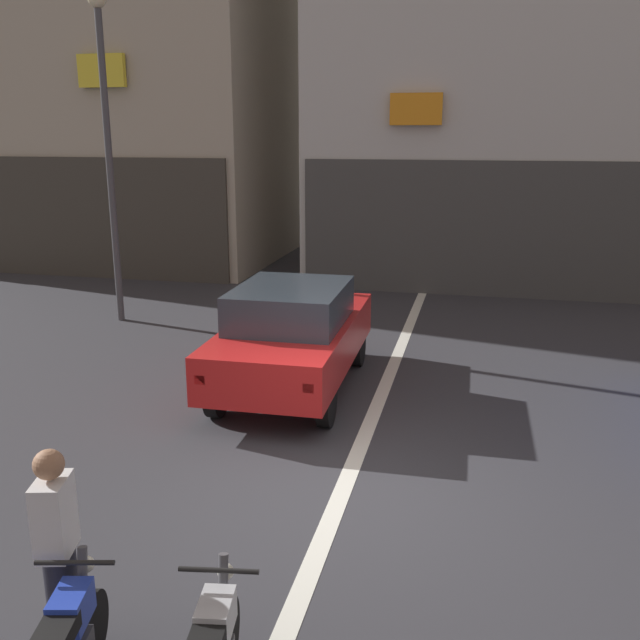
% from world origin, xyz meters
% --- Properties ---
extents(ground_plane, '(120.00, 120.00, 0.00)m').
position_xyz_m(ground_plane, '(0.00, 0.00, 0.00)').
color(ground_plane, '#333338').
extents(lane_centre_line, '(0.20, 18.00, 0.01)m').
position_xyz_m(lane_centre_line, '(0.00, 6.00, 0.00)').
color(lane_centre_line, silver).
rests_on(lane_centre_line, ground).
extents(building_corner_left, '(10.81, 8.86, 14.62)m').
position_xyz_m(building_corner_left, '(-10.20, 14.47, 7.29)').
color(building_corner_left, '#B2A893').
rests_on(building_corner_left, ground).
extents(car_red_crossing_near, '(1.81, 4.12, 1.64)m').
position_xyz_m(car_red_crossing_near, '(-1.35, 3.00, 0.89)').
color(car_red_crossing_near, black).
rests_on(car_red_crossing_near, ground).
extents(street_lamp, '(0.36, 0.36, 6.44)m').
position_xyz_m(street_lamp, '(-5.97, 6.15, 3.94)').
color(street_lamp, '#47474C').
rests_on(street_lamp, ground).
extents(person_by_motorcycles, '(0.30, 0.40, 1.67)m').
position_xyz_m(person_by_motorcycles, '(-1.54, -2.83, 0.86)').
color(person_by_motorcycles, '#23232D').
rests_on(person_by_motorcycles, ground).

